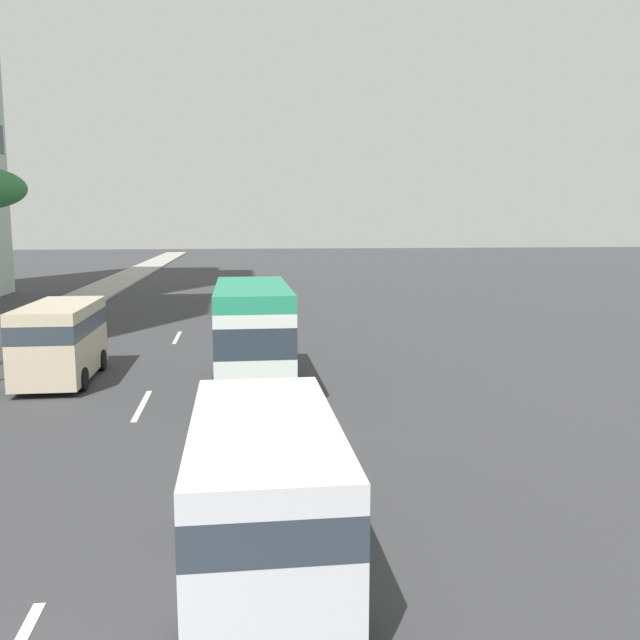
# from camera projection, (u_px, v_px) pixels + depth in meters

# --- Properties ---
(ground_plane) EXTENTS (198.00, 198.00, 0.00)m
(ground_plane) POSITION_uv_depth(u_px,v_px,m) (188.00, 317.00, 36.04)
(ground_plane) COLOR #38383A
(sidewalk_right) EXTENTS (162.00, 3.34, 0.15)m
(sidewalk_right) POSITION_uv_depth(u_px,v_px,m) (43.00, 318.00, 35.11)
(sidewalk_right) COLOR #9E9B93
(sidewalk_right) RESTS_ON ground_plane
(lane_stripe_mid) EXTENTS (3.20, 0.16, 0.01)m
(lane_stripe_mid) POSITION_uv_depth(u_px,v_px,m) (142.00, 405.00, 18.59)
(lane_stripe_mid) COLOR silver
(lane_stripe_mid) RESTS_ON ground_plane
(lane_stripe_far) EXTENTS (3.20, 0.16, 0.01)m
(lane_stripe_far) POSITION_uv_depth(u_px,v_px,m) (177.00, 337.00, 29.66)
(lane_stripe_far) COLOR silver
(lane_stripe_far) RESTS_ON ground_plane
(minibus_lead) EXTENTS (6.45, 2.32, 3.20)m
(minibus_lead) POSITION_uv_depth(u_px,v_px,m) (253.00, 332.00, 20.28)
(minibus_lead) COLOR silver
(minibus_lead) RESTS_ON ground_plane
(van_second) EXTENTS (4.83, 2.10, 2.49)m
(van_second) POSITION_uv_depth(u_px,v_px,m) (61.00, 337.00, 21.32)
(van_second) COLOR beige
(van_second) RESTS_ON ground_plane
(van_third) EXTENTS (4.93, 2.14, 2.36)m
(van_third) POSITION_uv_depth(u_px,v_px,m) (265.00, 489.00, 9.34)
(van_third) COLOR silver
(van_third) RESTS_ON ground_plane
(car_fourth) EXTENTS (4.05, 1.86, 1.69)m
(car_fourth) POSITION_uv_depth(u_px,v_px,m) (250.00, 302.00, 36.08)
(car_fourth) COLOR #1E478C
(car_fourth) RESTS_ON ground_plane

